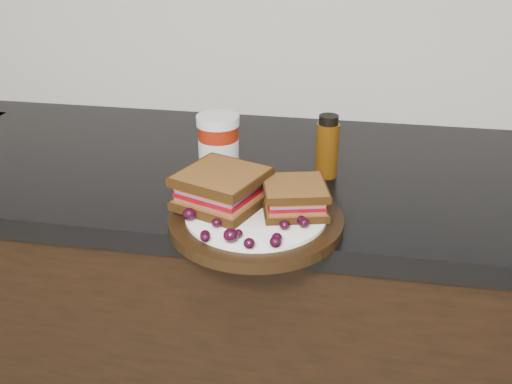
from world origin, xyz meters
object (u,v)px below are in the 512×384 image
sandwich_left (222,189)px  oil_bottle (327,146)px  condiment_jar (219,146)px  plate (256,221)px

sandwich_left → oil_bottle: (0.16, 0.20, 0.01)m
oil_bottle → sandwich_left: bearing=-128.3°
condiment_jar → sandwich_left: bearing=-74.7°
plate → oil_bottle: oil_bottle is taller
plate → condiment_jar: size_ratio=2.38×
condiment_jar → oil_bottle: bearing=8.4°
condiment_jar → oil_bottle: oil_bottle is taller
condiment_jar → oil_bottle: 0.20m
plate → condiment_jar: condiment_jar is taller
plate → oil_bottle: 0.24m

